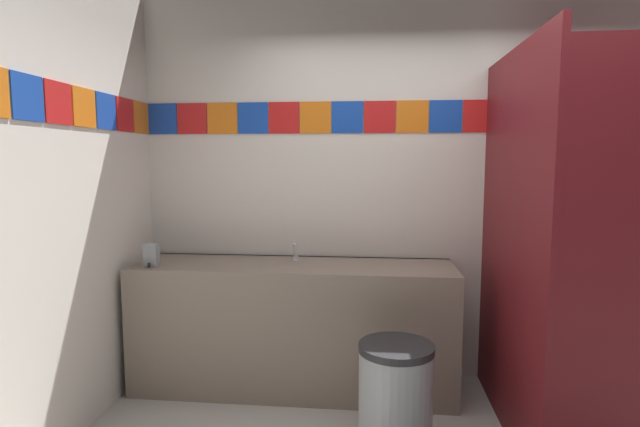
{
  "coord_description": "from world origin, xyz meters",
  "views": [
    {
      "loc": [
        -0.39,
        -2.18,
        1.6
      ],
      "look_at": [
        -0.71,
        0.84,
        1.27
      ],
      "focal_mm": 27.84,
      "sensor_mm": 36.0,
      "label": 1
    }
  ],
  "objects": [
    {
      "name": "wall_side",
      "position": [
        -2.12,
        0.0,
        1.43
      ],
      "size": [
        0.09,
        2.88,
        2.86
      ],
      "color": "silver",
      "rests_on": "ground_plane"
    },
    {
      "name": "toilet",
      "position": [
        1.05,
        0.98,
        0.3
      ],
      "size": [
        0.39,
        0.49,
        0.74
      ],
      "color": "white",
      "rests_on": "ground_plane"
    },
    {
      "name": "vanity_counter",
      "position": [
        -0.93,
        1.14,
        0.45
      ],
      "size": [
        2.2,
        0.6,
        0.88
      ],
      "color": "gray",
      "rests_on": "ground_plane"
    },
    {
      "name": "trash_bin",
      "position": [
        -0.26,
        0.42,
        0.31
      ],
      "size": [
        0.41,
        0.41,
        0.61
      ],
      "color": "#999EA3",
      "rests_on": "ground_plane"
    },
    {
      "name": "stall_divider",
      "position": [
        0.59,
        0.51,
        1.11
      ],
      "size": [
        0.92,
        1.36,
        2.23
      ],
      "color": "maroon",
      "rests_on": "ground_plane"
    },
    {
      "name": "soap_dispenser",
      "position": [
        -1.87,
        0.96,
        0.96
      ],
      "size": [
        0.09,
        0.09,
        0.16
      ],
      "color": "gray",
      "rests_on": "vanity_counter"
    },
    {
      "name": "wall_back",
      "position": [
        0.0,
        1.48,
        1.43
      ],
      "size": [
        4.16,
        0.09,
        2.86
      ],
      "color": "silver",
      "rests_on": "ground_plane"
    },
    {
      "name": "faucet_center",
      "position": [
        -0.93,
        1.23,
        0.94
      ],
      "size": [
        0.04,
        0.1,
        0.14
      ],
      "color": "silver",
      "rests_on": "vanity_counter"
    }
  ]
}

